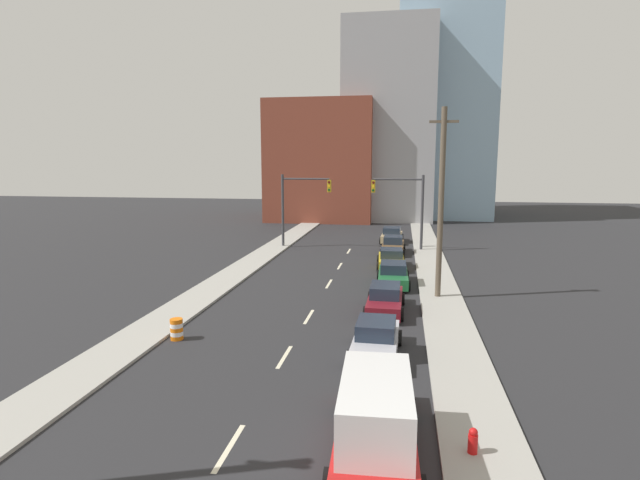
{
  "coord_description": "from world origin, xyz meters",
  "views": [
    {
      "loc": [
        4.55,
        -4.02,
        7.81
      ],
      "look_at": [
        -1.29,
        31.48,
        2.2
      ],
      "focal_mm": 28.0,
      "sensor_mm": 36.0,
      "label": 1
    }
  ],
  "objects_px": {
    "sedan_yellow": "(391,259)",
    "sedan_tan": "(392,235)",
    "sedan_maroon": "(385,299)",
    "sedan_brown": "(393,245)",
    "traffic_signal_right": "(408,202)",
    "traffic_barrel": "(177,329)",
    "fire_hydrant": "(473,443)",
    "box_truck_red": "(376,419)",
    "traffic_signal_left": "(296,200)",
    "sedan_green": "(393,275)",
    "sedan_silver": "(376,340)",
    "utility_pole_right_mid": "(441,203)"
  },
  "relations": [
    {
      "from": "sedan_tan",
      "to": "sedan_green",
      "type": "bearing_deg",
      "value": -85.95
    },
    {
      "from": "traffic_barrel",
      "to": "sedan_maroon",
      "type": "bearing_deg",
      "value": 32.47
    },
    {
      "from": "sedan_yellow",
      "to": "sedan_green",
      "type": "bearing_deg",
      "value": -89.87
    },
    {
      "from": "sedan_green",
      "to": "sedan_brown",
      "type": "height_order",
      "value": "sedan_brown"
    },
    {
      "from": "traffic_signal_left",
      "to": "box_truck_red",
      "type": "xyz_separation_m",
      "value": [
        9.04,
        -32.29,
        -3.32
      ]
    },
    {
      "from": "traffic_signal_right",
      "to": "sedan_silver",
      "type": "height_order",
      "value": "traffic_signal_right"
    },
    {
      "from": "utility_pole_right_mid",
      "to": "sedan_tan",
      "type": "bearing_deg",
      "value": 98.63
    },
    {
      "from": "traffic_signal_left",
      "to": "traffic_barrel",
      "type": "bearing_deg",
      "value": -90.38
    },
    {
      "from": "box_truck_red",
      "to": "traffic_signal_right",
      "type": "bearing_deg",
      "value": 85.84
    },
    {
      "from": "sedan_silver",
      "to": "sedan_maroon",
      "type": "distance_m",
      "value": 6.18
    },
    {
      "from": "sedan_maroon",
      "to": "sedan_green",
      "type": "height_order",
      "value": "sedan_green"
    },
    {
      "from": "traffic_signal_left",
      "to": "fire_hydrant",
      "type": "distance_m",
      "value": 34.24
    },
    {
      "from": "sedan_maroon",
      "to": "box_truck_red",
      "type": "bearing_deg",
      "value": -88.15
    },
    {
      "from": "utility_pole_right_mid",
      "to": "box_truck_red",
      "type": "height_order",
      "value": "utility_pole_right_mid"
    },
    {
      "from": "sedan_maroon",
      "to": "sedan_green",
      "type": "distance_m",
      "value": 5.95
    },
    {
      "from": "traffic_barrel",
      "to": "sedan_tan",
      "type": "relative_size",
      "value": 0.21
    },
    {
      "from": "traffic_barrel",
      "to": "box_truck_red",
      "type": "bearing_deg",
      "value": -39.12
    },
    {
      "from": "sedan_brown",
      "to": "traffic_signal_right",
      "type": "bearing_deg",
      "value": 54.73
    },
    {
      "from": "fire_hydrant",
      "to": "sedan_tan",
      "type": "height_order",
      "value": "sedan_tan"
    },
    {
      "from": "fire_hydrant",
      "to": "box_truck_red",
      "type": "bearing_deg",
      "value": -173.01
    },
    {
      "from": "sedan_silver",
      "to": "sedan_maroon",
      "type": "relative_size",
      "value": 0.93
    },
    {
      "from": "fire_hydrant",
      "to": "utility_pole_right_mid",
      "type": "bearing_deg",
      "value": 89.43
    },
    {
      "from": "traffic_barrel",
      "to": "fire_hydrant",
      "type": "relative_size",
      "value": 1.14
    },
    {
      "from": "traffic_signal_left",
      "to": "sedan_brown",
      "type": "distance_m",
      "value": 9.79
    },
    {
      "from": "traffic_signal_right",
      "to": "utility_pole_right_mid",
      "type": "relative_size",
      "value": 0.62
    },
    {
      "from": "sedan_yellow",
      "to": "sedan_tan",
      "type": "xyz_separation_m",
      "value": [
        -0.22,
        12.21,
        0.02
      ]
    },
    {
      "from": "traffic_barrel",
      "to": "sedan_maroon",
      "type": "height_order",
      "value": "sedan_maroon"
    },
    {
      "from": "sedan_yellow",
      "to": "sedan_tan",
      "type": "distance_m",
      "value": 12.22
    },
    {
      "from": "sedan_maroon",
      "to": "traffic_signal_left",
      "type": "bearing_deg",
      "value": 115.86
    },
    {
      "from": "sedan_yellow",
      "to": "sedan_tan",
      "type": "relative_size",
      "value": 0.95
    },
    {
      "from": "traffic_signal_right",
      "to": "traffic_barrel",
      "type": "distance_m",
      "value": 27.13
    },
    {
      "from": "box_truck_red",
      "to": "sedan_silver",
      "type": "bearing_deg",
      "value": 90.67
    },
    {
      "from": "traffic_signal_right",
      "to": "sedan_brown",
      "type": "bearing_deg",
      "value": -126.52
    },
    {
      "from": "box_truck_red",
      "to": "sedan_tan",
      "type": "xyz_separation_m",
      "value": [
        -0.35,
        36.68,
        -0.36
      ]
    },
    {
      "from": "fire_hydrant",
      "to": "sedan_maroon",
      "type": "height_order",
      "value": "sedan_maroon"
    },
    {
      "from": "sedan_tan",
      "to": "sedan_brown",
      "type": "bearing_deg",
      "value": -85.19
    },
    {
      "from": "utility_pole_right_mid",
      "to": "sedan_green",
      "type": "height_order",
      "value": "utility_pole_right_mid"
    },
    {
      "from": "utility_pole_right_mid",
      "to": "sedan_maroon",
      "type": "height_order",
      "value": "utility_pole_right_mid"
    },
    {
      "from": "sedan_green",
      "to": "sedan_brown",
      "type": "xyz_separation_m",
      "value": [
        -0.22,
        11.52,
        0.01
      ]
    },
    {
      "from": "fire_hydrant",
      "to": "sedan_yellow",
      "type": "bearing_deg",
      "value": 96.38
    },
    {
      "from": "traffic_signal_right",
      "to": "fire_hydrant",
      "type": "height_order",
      "value": "traffic_signal_right"
    },
    {
      "from": "fire_hydrant",
      "to": "sedan_silver",
      "type": "relative_size",
      "value": 0.19
    },
    {
      "from": "sedan_brown",
      "to": "sedan_tan",
      "type": "bearing_deg",
      "value": 93.5
    },
    {
      "from": "sedan_maroon",
      "to": "sedan_brown",
      "type": "distance_m",
      "value": 17.46
    },
    {
      "from": "sedan_yellow",
      "to": "sedan_brown",
      "type": "relative_size",
      "value": 0.96
    },
    {
      "from": "traffic_barrel",
      "to": "sedan_tan",
      "type": "bearing_deg",
      "value": 73.12
    },
    {
      "from": "traffic_signal_right",
      "to": "utility_pole_right_mid",
      "type": "height_order",
      "value": "utility_pole_right_mid"
    },
    {
      "from": "sedan_maroon",
      "to": "traffic_barrel",
      "type": "bearing_deg",
      "value": -146.54
    },
    {
      "from": "box_truck_red",
      "to": "sedan_silver",
      "type": "height_order",
      "value": "box_truck_red"
    },
    {
      "from": "sedan_yellow",
      "to": "sedan_maroon",
      "type": "bearing_deg",
      "value": -92.78
    }
  ]
}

